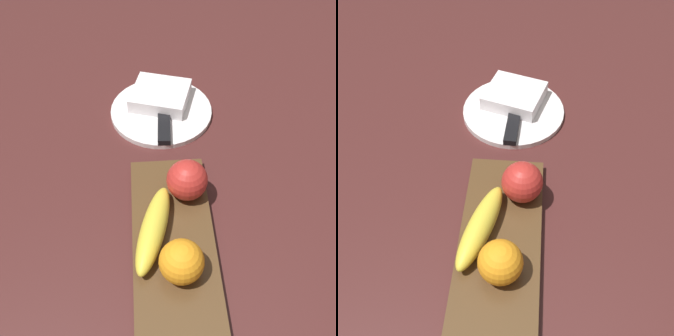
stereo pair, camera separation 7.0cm
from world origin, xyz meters
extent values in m
plane|color=#4A2120|center=(0.00, 0.00, 0.00)|extent=(2.40, 2.40, 0.00)
cube|color=#533920|center=(-0.05, -0.01, 0.01)|extent=(0.47, 0.13, 0.02)
sphere|color=red|center=(0.11, -0.03, 0.05)|extent=(0.07, 0.07, 0.07)
ellipsoid|color=yellow|center=(0.03, 0.02, 0.04)|extent=(0.16, 0.08, 0.04)
sphere|color=orange|center=(-0.03, -0.01, 0.05)|extent=(0.06, 0.06, 0.06)
cylinder|color=white|center=(0.33, -0.01, 0.01)|extent=(0.20, 0.20, 0.01)
cube|color=white|center=(0.36, -0.01, 0.02)|extent=(0.13, 0.13, 0.03)
cube|color=silver|center=(0.33, -0.01, 0.01)|extent=(0.15, 0.03, 0.00)
cube|color=black|center=(0.27, -0.01, 0.02)|extent=(0.09, 0.03, 0.01)
camera|label=1|loc=(-0.32, 0.03, 0.58)|focal=45.50mm
camera|label=2|loc=(-0.32, -0.04, 0.58)|focal=45.50mm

